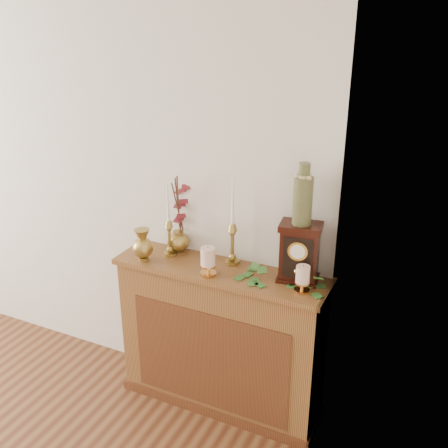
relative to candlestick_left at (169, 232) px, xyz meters
The scene contains 10 objects.
console_shelf 0.73m from the candlestick_left, ahead, with size 1.24×0.34×0.93m.
candlestick_left is the anchor object (origin of this frame).
candlestick_center 0.38m from the candlestick_left, ahead, with size 0.08×0.08×0.50m.
bud_vase 0.17m from the candlestick_left, 128.20° to the right, with size 0.12×0.12×0.19m.
ginger_jar 0.13m from the candlestick_left, 76.89° to the left, with size 0.20×0.21×0.49m.
pillar_candle_left 0.35m from the candlestick_left, 21.90° to the right, with size 0.09×0.09×0.17m.
pillar_candle_right 0.84m from the candlestick_left, ahead, with size 0.08×0.08×0.16m.
ivy_garland 0.77m from the candlestick_left, ahead, with size 0.52×0.24×0.09m.
mantel_clock 0.78m from the candlestick_left, ahead, with size 0.24×0.18×0.32m.
ceramic_vase 0.84m from the candlestick_left, ahead, with size 0.10×0.10×0.32m.
Camera 1 is at (2.54, -0.25, 2.28)m, focal length 42.00 mm.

